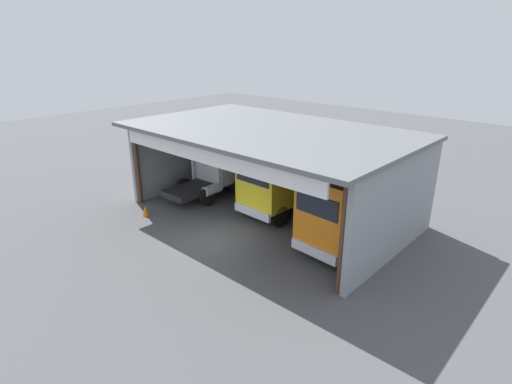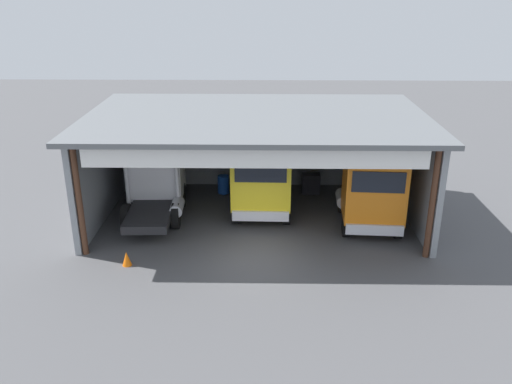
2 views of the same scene
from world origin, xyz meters
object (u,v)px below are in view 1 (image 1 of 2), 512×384
(truck_white_yard_outside, at_px, (216,163))
(truck_yellow_left_bay, at_px, (273,183))
(oil_drum, at_px, (279,186))
(traffic_cone, at_px, (145,211))
(truck_orange_center_left_bay, at_px, (336,215))
(tool_cart, at_px, (342,204))

(truck_white_yard_outside, xyz_separation_m, truck_yellow_left_bay, (4.80, -0.30, -0.03))
(truck_yellow_left_bay, relative_size, oil_drum, 5.49)
(truck_yellow_left_bay, relative_size, traffic_cone, 8.90)
(truck_orange_center_left_bay, height_order, tool_cart, truck_orange_center_left_bay)
(truck_white_yard_outside, height_order, tool_cart, truck_white_yard_outside)
(traffic_cone, bearing_deg, truck_white_yard_outside, 87.18)
(truck_yellow_left_bay, distance_m, traffic_cone, 7.04)
(truck_orange_center_left_bay, bearing_deg, traffic_cone, 22.68)
(tool_cart, height_order, traffic_cone, tool_cart)
(truck_yellow_left_bay, relative_size, tool_cart, 4.98)
(truck_orange_center_left_bay, xyz_separation_m, traffic_cone, (-9.73, -3.36, -1.59))
(truck_yellow_left_bay, height_order, tool_cart, truck_yellow_left_bay)
(truck_yellow_left_bay, bearing_deg, traffic_cone, 43.95)
(truck_white_yard_outside, xyz_separation_m, oil_drum, (2.87, 2.57, -1.45))
(oil_drum, bearing_deg, truck_orange_center_left_bay, -32.05)
(truck_orange_center_left_bay, distance_m, traffic_cone, 10.42)
(truck_yellow_left_bay, relative_size, truck_orange_center_left_bay, 0.93)
(truck_orange_center_left_bay, height_order, traffic_cone, truck_orange_center_left_bay)
(truck_white_yard_outside, relative_size, truck_orange_center_left_bay, 0.96)
(truck_white_yard_outside, distance_m, truck_orange_center_left_bay, 9.62)
(truck_white_yard_outside, bearing_deg, tool_cart, 17.40)
(truck_white_yard_outside, relative_size, truck_yellow_left_bay, 1.03)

